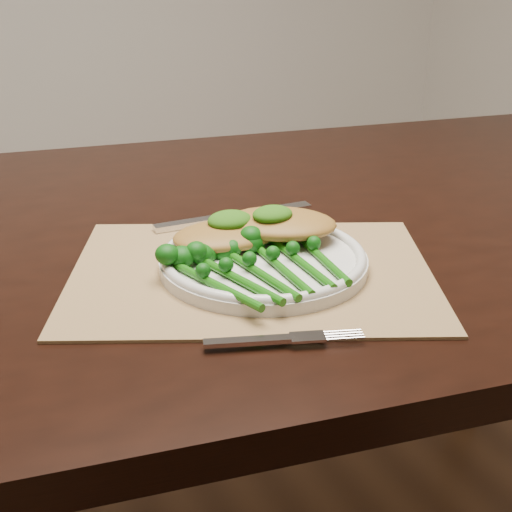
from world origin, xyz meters
name	(u,v)px	position (x,y,z in m)	size (l,w,h in m)	color
dining_table	(220,443)	(0.12, 0.08, 0.38)	(1.72, 1.13, 0.75)	black
placemat	(252,273)	(0.09, -0.09, 0.75)	(0.41, 0.30, 0.00)	#96754C
dinner_plate	(263,259)	(0.11, -0.09, 0.76)	(0.24, 0.24, 0.02)	silver
knife	(219,218)	(0.12, 0.07, 0.76)	(0.23, 0.02, 0.01)	silver
fork	(295,338)	(0.06, -0.25, 0.76)	(0.15, 0.06, 0.00)	silver
chicken_fillet_left	(225,235)	(0.08, -0.04, 0.78)	(0.13, 0.09, 0.03)	olive
chicken_fillet_right	(280,223)	(0.15, -0.05, 0.79)	(0.14, 0.10, 0.03)	olive
pesto_dollop_left	(230,220)	(0.09, -0.03, 0.80)	(0.05, 0.05, 0.02)	#1B4B0A
pesto_dollop_right	(272,214)	(0.14, -0.05, 0.80)	(0.05, 0.04, 0.02)	#1B4B0A
broccolini_bundle	(271,271)	(0.10, -0.14, 0.77)	(0.18, 0.19, 0.04)	#14570B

